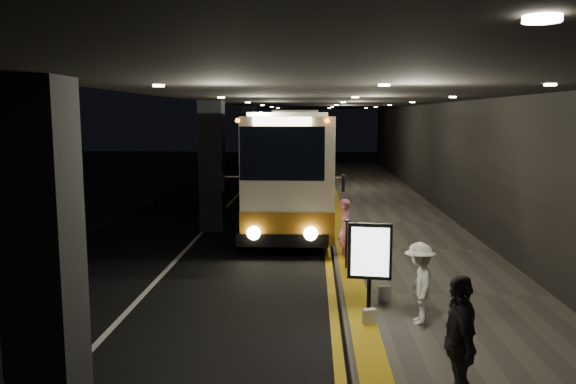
{
  "coord_description": "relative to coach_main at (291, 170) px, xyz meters",
  "views": [
    {
      "loc": [
        1.92,
        -14.79,
        3.93
      ],
      "look_at": [
        1.19,
        1.35,
        1.7
      ],
      "focal_mm": 35.0,
      "sensor_mm": 36.0,
      "label": 1
    }
  ],
  "objects": [
    {
      "name": "tactile_strip",
      "position": [
        1.75,
        -1.12,
        -1.71
      ],
      "size": [
        0.5,
        50.0,
        0.01
      ],
      "primitive_type": "cube",
      "color": "gold",
      "rests_on": "sidewalk"
    },
    {
      "name": "passenger_waiting_white",
      "position": [
        2.76,
        -10.97,
        -0.96
      ],
      "size": [
        0.5,
        0.99,
        1.5
      ],
      "primitive_type": "imported",
      "rotation": [
        0.0,
        0.0,
        -1.62
      ],
      "color": "silver",
      "rests_on": "sidewalk"
    },
    {
      "name": "kerb_stripe_yellow",
      "position": [
        1.25,
        -1.12,
        -1.86
      ],
      "size": [
        0.18,
        50.0,
        0.01
      ],
      "primitive_type": "cube",
      "color": "gold",
      "rests_on": "ground"
    },
    {
      "name": "support_columns",
      "position": [
        -2.6,
        -2.12,
        0.34
      ],
      "size": [
        0.8,
        24.8,
        4.4
      ],
      "color": "black",
      "rests_on": "ground"
    },
    {
      "name": "info_sign",
      "position": [
        1.9,
        -10.52,
        -0.53
      ],
      "size": [
        0.84,
        0.21,
        1.76
      ],
      "rotation": [
        0.0,
        0.0,
        -0.12
      ],
      "color": "black",
      "rests_on": "sidewalk"
    },
    {
      "name": "bag_plain",
      "position": [
        1.86,
        -11.06,
        -1.57
      ],
      "size": [
        0.25,
        0.18,
        0.28
      ],
      "primitive_type": "cube",
      "rotation": [
        0.0,
        0.0,
        0.25
      ],
      "color": "silver",
      "rests_on": "sidewalk"
    },
    {
      "name": "ground",
      "position": [
        -1.1,
        -6.12,
        -1.86
      ],
      "size": [
        90.0,
        90.0,
        0.0
      ],
      "primitive_type": "plane",
      "color": "black"
    },
    {
      "name": "coach_main",
      "position": [
        0.0,
        0.0,
        0.0
      ],
      "size": [
        2.83,
        12.52,
        3.88
      ],
      "rotation": [
        0.0,
        0.0,
        0.02
      ],
      "color": "beige",
      "rests_on": "ground"
    },
    {
      "name": "passenger_waiting_grey",
      "position": [
        2.69,
        -13.99,
        -0.82
      ],
      "size": [
        0.54,
        1.05,
        1.8
      ],
      "primitive_type": "imported",
      "rotation": [
        0.0,
        0.0,
        -1.57
      ],
      "color": "#444448",
      "rests_on": "sidewalk"
    },
    {
      "name": "terminal_wall",
      "position": [
        5.9,
        -1.12,
        1.14
      ],
      "size": [
        0.1,
        50.0,
        6.0
      ],
      "primitive_type": "cube",
      "color": "black",
      "rests_on": "ground"
    },
    {
      "name": "stanchion_post",
      "position": [
        1.65,
        -7.33,
        -1.11
      ],
      "size": [
        0.05,
        0.05,
        1.2
      ],
      "primitive_type": "cylinder",
      "color": "black",
      "rests_on": "sidewalk"
    },
    {
      "name": "bag_polka",
      "position": [
        2.29,
        -9.75,
        -1.56
      ],
      "size": [
        0.27,
        0.16,
        0.31
      ],
      "primitive_type": "cube",
      "rotation": [
        0.0,
        0.0,
        0.22
      ],
      "color": "black",
      "rests_on": "sidewalk"
    },
    {
      "name": "passenger_boarding",
      "position": [
        1.7,
        -6.13,
        -0.93
      ],
      "size": [
        0.47,
        0.63,
        1.57
      ],
      "primitive_type": "imported",
      "rotation": [
        0.0,
        0.0,
        1.76
      ],
      "color": "#B95670",
      "rests_on": "sidewalk"
    },
    {
      "name": "sidewalk",
      "position": [
        3.65,
        -1.12,
        -1.79
      ],
      "size": [
        4.5,
        50.0,
        0.15
      ],
      "primitive_type": "cube",
      "color": "#514C44",
      "rests_on": "ground"
    },
    {
      "name": "coach_second",
      "position": [
        -0.26,
        12.57,
        0.08
      ],
      "size": [
        3.06,
        12.92,
        4.04
      ],
      "rotation": [
        0.0,
        0.0,
        0.03
      ],
      "color": "beige",
      "rests_on": "ground"
    },
    {
      "name": "lane_line_white",
      "position": [
        -2.9,
        -1.12,
        -1.86
      ],
      "size": [
        0.12,
        50.0,
        0.01
      ],
      "primitive_type": "cube",
      "color": "silver",
      "rests_on": "ground"
    },
    {
      "name": "canopy",
      "position": [
        1.4,
        -1.12,
        2.74
      ],
      "size": [
        9.0,
        50.0,
        0.4
      ],
      "primitive_type": "cube",
      "color": "black",
      "rests_on": "support_columns"
    }
  ]
}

